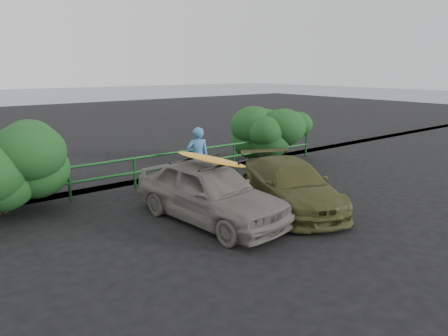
# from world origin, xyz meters

# --- Properties ---
(ground) EXTENTS (80.00, 80.00, 0.00)m
(ground) POSITION_xyz_m (0.00, 0.00, 0.00)
(ground) COLOR black
(guardrail) EXTENTS (14.00, 0.08, 1.04)m
(guardrail) POSITION_xyz_m (0.00, 5.00, 0.52)
(guardrail) COLOR #144619
(guardrail) RESTS_ON ground
(shrub_right) EXTENTS (3.20, 2.40, 2.11)m
(shrub_right) POSITION_xyz_m (5.00, 5.50, 1.06)
(shrub_right) COLOR #1B491C
(shrub_right) RESTS_ON ground
(sedan) EXTENTS (2.27, 4.55, 1.49)m
(sedan) POSITION_xyz_m (-0.67, 1.42, 0.74)
(sedan) COLOR #69645E
(sedan) RESTS_ON ground
(olive_vehicle) EXTENTS (3.29, 4.69, 1.26)m
(olive_vehicle) POSITION_xyz_m (1.68, 0.92, 0.63)
(olive_vehicle) COLOR #43431E
(olive_vehicle) RESTS_ON ground
(man) EXTENTS (0.83, 0.70, 1.93)m
(man) POSITION_xyz_m (0.75, 4.05, 0.97)
(man) COLOR teal
(man) RESTS_ON ground
(roof_rack) EXTENTS (1.71, 1.30, 0.05)m
(roof_rack) POSITION_xyz_m (-0.67, 1.42, 1.52)
(roof_rack) COLOR black
(roof_rack) RESTS_ON sedan
(surfboard) EXTENTS (0.77, 2.42, 0.07)m
(surfboard) POSITION_xyz_m (-0.67, 1.42, 1.58)
(surfboard) COLOR orange
(surfboard) RESTS_ON roof_rack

